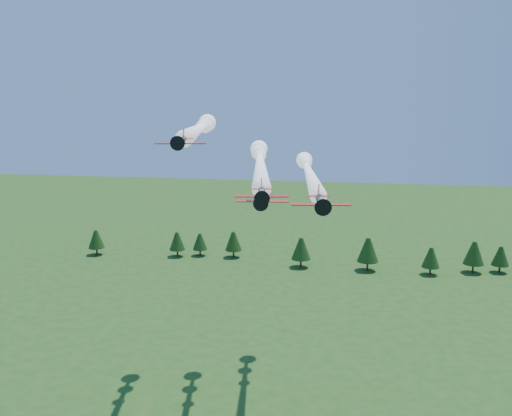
% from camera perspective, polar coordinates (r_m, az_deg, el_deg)
% --- Properties ---
extents(plane_lead, '(14.09, 59.06, 3.70)m').
position_cam_1_polar(plane_lead, '(102.86, 0.42, 4.64)').
color(plane_lead, black).
rests_on(plane_lead, ground).
extents(plane_left, '(13.32, 51.05, 3.70)m').
position_cam_1_polar(plane_left, '(107.40, -5.66, 7.94)').
color(plane_left, black).
rests_on(plane_left, ground).
extents(plane_right, '(12.70, 57.83, 3.70)m').
position_cam_1_polar(plane_right, '(111.30, 5.27, 3.70)').
color(plane_right, black).
rests_on(plane_right, ground).
extents(plane_slot, '(8.29, 9.00, 2.90)m').
position_cam_1_polar(plane_slot, '(88.08, 0.60, 0.96)').
color(plane_slot, black).
rests_on(plane_slot, ground).
extents(treeline, '(171.80, 15.08, 11.11)m').
position_cam_1_polar(treeline, '(195.93, 8.21, -4.05)').
color(treeline, '#382314').
rests_on(treeline, ground).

